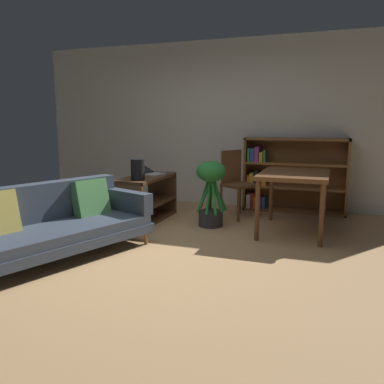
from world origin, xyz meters
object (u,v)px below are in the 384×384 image
Objects in this scene: media_console at (146,199)px; open_laptop at (151,173)px; dining_chair_near at (236,180)px; bookshelf at (288,176)px; potted_floor_plant at (211,188)px; fabric_couch at (53,222)px; desk_speaker at (138,170)px; dining_table at (294,179)px.

open_laptop reaches higher than media_console.
bookshelf reaches higher than dining_chair_near.
open_laptop is 0.29× the size of bookshelf.
dining_chair_near is at bearing 73.84° from potted_floor_plant.
fabric_couch is at bearing -120.42° from dining_chair_near.
media_console is 0.99m from potted_floor_plant.
media_console is at bearing -150.70° from dining_chair_near.
dining_chair_near is (1.10, 0.98, -0.22)m from desk_speaker.
desk_speaker is 0.32× the size of potted_floor_plant.
media_console is 1.00× the size of dining_table.
desk_speaker is at bearing -137.23° from bookshelf.
dining_chair_near reaches higher than media_console.
media_console is at bearing -82.94° from open_laptop.
desk_speaker is (0.05, -0.33, 0.47)m from media_console.
fabric_couch is at bearing -141.72° from dining_table.
media_console is (0.23, 1.70, -0.06)m from fabric_couch.
potted_floor_plant is 0.67m from dining_chair_near.
open_laptop is (0.20, 1.96, 0.29)m from fabric_couch.
dining_chair_near is at bearing -135.64° from bookshelf.
dining_table is (2.26, 1.79, 0.32)m from fabric_couch.
open_laptop is at bearing 166.13° from potted_floor_plant.
dining_table is (2.06, -0.17, 0.03)m from open_laptop.
fabric_couch is 2.41× the size of potted_floor_plant.
media_console is 0.57m from desk_speaker.
bookshelf is (0.67, 0.66, 0.01)m from dining_chair_near.
potted_floor_plant reaches higher than fabric_couch.
media_console is 4.18× the size of desk_speaker.
desk_speaker is 0.29× the size of dining_chair_near.
potted_floor_plant is (0.91, 0.34, -0.25)m from desk_speaker.
fabric_couch is at bearing -101.69° from desk_speaker.
dining_chair_near is (-0.88, 0.56, -0.13)m from dining_table.
open_laptop is at bearing 98.37° from desk_speaker.
open_laptop is at bearing -150.50° from bookshelf.
desk_speaker is (0.28, 1.37, 0.41)m from fabric_couch.
bookshelf is at bearing 44.36° from dining_chair_near.
desk_speaker is 2.02m from dining_table.
bookshelf is (0.86, 1.29, 0.04)m from potted_floor_plant.
fabric_couch is 1.82× the size of media_console.
fabric_couch reaches higher than media_console.
desk_speaker reaches higher than open_laptop.
dining_table is at bearing -32.60° from dining_chair_near.
potted_floor_plant is at bearing 0.43° from media_console.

